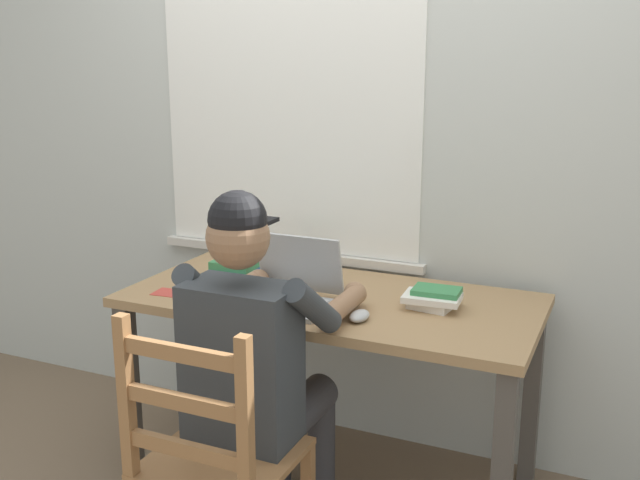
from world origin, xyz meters
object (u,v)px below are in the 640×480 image
Objects in this scene: computer_mouse at (359,316)px; landscape_photo_print at (171,293)px; coffee_mug_white at (323,271)px; coffee_mug_dark at (286,259)px; laptop at (289,288)px; wooden_chair at (213,463)px; book_stack_side at (235,272)px; seated_person at (258,356)px; book_stack_main at (433,298)px; desk at (330,322)px.

computer_mouse reaches higher than landscape_photo_print.
coffee_mug_dark is at bearing 155.56° from coffee_mug_white.
wooden_chair is at bearing -86.12° from laptop.
coffee_mug_white is at bearing 91.66° from wooden_chair.
seated_person is at bearing -52.08° from book_stack_side.
laptop reaches higher than coffee_mug_white.
book_stack_side is at bearing 161.44° from computer_mouse.
book_stack_main is 0.78m from book_stack_side.
desk is 0.30m from computer_mouse.
computer_mouse is at bearing -41.36° from coffee_mug_dark.
desk is at bearing 81.23° from seated_person.
computer_mouse is at bearing 42.33° from seated_person.
seated_person is 0.34m from laptop.
coffee_mug_dark is 0.61× the size of book_stack_main.
seated_person is at bearing 90.00° from wooden_chair.
coffee_mug_dark is (-0.19, 0.36, -0.01)m from laptop.
seated_person is 0.36m from computer_mouse.
laptop reaches higher than book_stack_side.
desk is at bearing -37.68° from coffee_mug_dark.
landscape_photo_print is (-0.48, 0.50, 0.31)m from wooden_chair.
seated_person is 1.33× the size of wooden_chair.
seated_person is (-0.07, -0.43, 0.02)m from desk.
coffee_mug_white is 0.34m from book_stack_side.
book_stack_main is at bearing 9.17° from landscape_photo_print.
computer_mouse is 0.77× the size of landscape_photo_print.
seated_person is at bearing -98.77° from desk.
laptop is at bearing -130.06° from desk.
computer_mouse is 0.51× the size of book_stack_side.
desk is 0.22m from coffee_mug_white.
wooden_chair is 1.03m from coffee_mug_dark.
coffee_mug_white is at bearing 129.89° from computer_mouse.
book_stack_main is at bearing -12.99° from coffee_mug_white.
seated_person reaches higher than laptop.
laptop is at bearing 166.22° from computer_mouse.
desk is at bearing 49.94° from laptop.
seated_person reaches higher than landscape_photo_print.
coffee_mug_dark is at bearing 138.64° from computer_mouse.
landscape_photo_print is (-0.46, -0.35, -0.05)m from coffee_mug_white.
seated_person is 12.29× the size of computer_mouse.
seated_person is at bearing -133.93° from book_stack_main.
computer_mouse is 0.44m from coffee_mug_white.
book_stack_side is (-0.78, -0.03, 0.01)m from book_stack_main.
wooden_chair is (-0.07, -0.71, -0.21)m from desk.
laptop is at bearing 5.37° from landscape_photo_print.
laptop is (-0.04, 0.58, 0.36)m from wooden_chair.
landscape_photo_print is at bearing -159.22° from desk.
book_stack_side is (-0.40, -0.00, 0.14)m from desk.
computer_mouse is at bearing -46.44° from desk.
landscape_photo_print is (-0.48, 0.22, 0.08)m from seated_person.
desk is at bearing -56.25° from coffee_mug_white.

